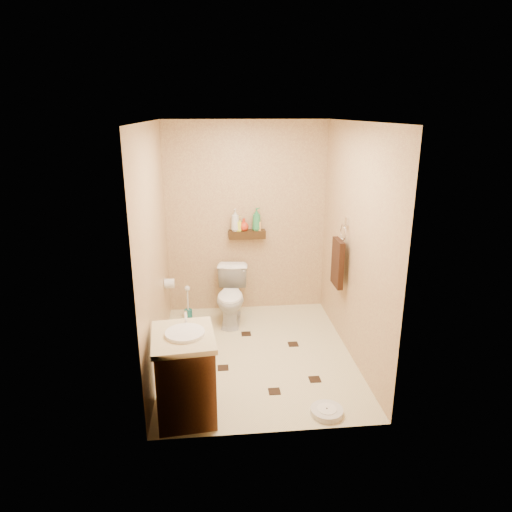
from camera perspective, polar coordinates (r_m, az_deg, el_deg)
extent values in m
plane|color=beige|center=(5.00, 0.06, -12.18)|extent=(2.50, 2.50, 0.00)
cube|color=tan|center=(5.73, -1.21, 4.66)|extent=(2.00, 0.04, 2.40)
cube|color=tan|center=(3.36, 2.25, -4.98)|extent=(2.00, 0.04, 2.40)
cube|color=tan|center=(4.54, -12.59, 0.72)|extent=(0.04, 2.50, 2.40)
cube|color=tan|center=(4.73, 12.21, 1.43)|extent=(0.04, 2.50, 2.40)
cube|color=silver|center=(4.34, 0.07, 16.48)|extent=(2.00, 2.50, 0.02)
cube|color=#3B2410|center=(5.70, -1.13, 2.72)|extent=(0.46, 0.14, 0.10)
cube|color=black|center=(4.78, -4.14, -13.76)|extent=(0.11, 0.11, 0.01)
cube|color=black|center=(5.21, 4.66, -10.92)|extent=(0.11, 0.11, 0.01)
cube|color=black|center=(4.43, 2.31, -16.54)|extent=(0.11, 0.11, 0.01)
cube|color=black|center=(5.47, -6.21, -9.51)|extent=(0.11, 0.11, 0.01)
cube|color=black|center=(4.62, 7.36, -15.04)|extent=(0.11, 0.11, 0.01)
cube|color=black|center=(5.41, -1.24, -9.70)|extent=(0.11, 0.11, 0.01)
imported|color=white|center=(5.59, -3.10, -5.05)|extent=(0.45, 0.70, 0.67)
cube|color=brown|center=(4.02, -8.85, -14.72)|extent=(0.52, 0.62, 0.70)
cube|color=beige|center=(3.83, -9.12, -9.98)|extent=(0.56, 0.66, 0.05)
cylinder|color=white|center=(3.82, -8.86, -9.62)|extent=(0.33, 0.33, 0.05)
cylinder|color=silver|center=(3.97, -8.77, -7.55)|extent=(0.03, 0.03, 0.11)
cylinder|color=silver|center=(4.19, 8.83, -18.65)|extent=(0.35, 0.35, 0.05)
cylinder|color=white|center=(4.17, 8.85, -18.34)|extent=(0.17, 0.17, 0.01)
cylinder|color=#196764|center=(5.85, -8.45, -7.14)|extent=(0.10, 0.10, 0.11)
cylinder|color=silver|center=(5.77, -8.54, -5.36)|extent=(0.02, 0.02, 0.30)
sphere|color=silver|center=(5.72, -8.61, -4.04)|extent=(0.07, 0.07, 0.07)
cube|color=silver|center=(4.91, 11.31, 4.26)|extent=(0.03, 0.06, 0.08)
torus|color=silver|center=(4.93, 10.83, 2.90)|extent=(0.02, 0.19, 0.19)
cube|color=black|center=(5.01, 10.17, -0.87)|extent=(0.06, 0.30, 0.52)
cylinder|color=silver|center=(5.34, -10.77, -3.40)|extent=(0.11, 0.11, 0.11)
cylinder|color=silver|center=(5.32, -11.23, -2.80)|extent=(0.04, 0.02, 0.02)
imported|color=beige|center=(5.64, -2.61, 4.52)|extent=(0.14, 0.14, 0.28)
imported|color=#DAEA31|center=(5.65, -2.30, 4.06)|extent=(0.08, 0.08, 0.18)
imported|color=red|center=(5.66, -1.53, 3.95)|extent=(0.17, 0.17, 0.15)
imported|color=#2B834A|center=(5.66, 0.07, 4.63)|extent=(0.15, 0.15, 0.28)
imported|color=#F5AB51|center=(5.67, 0.19, 4.08)|extent=(0.08, 0.08, 0.17)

